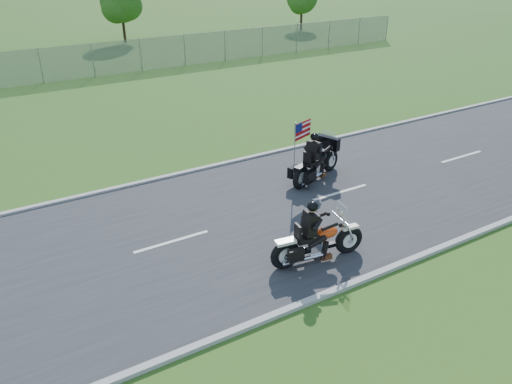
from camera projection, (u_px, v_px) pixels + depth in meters
ground at (235, 224)px, 14.86m from camera, size 420.00×420.00×0.00m
road at (235, 224)px, 14.85m from camera, size 120.00×8.00×0.04m
curb_north at (182, 174)px, 17.95m from camera, size 120.00×0.18×0.12m
curb_south at (316, 299)px, 11.72m from camera, size 120.00×0.18×0.12m
tree_fence_near at (121, 4)px, 39.30m from camera, size 3.52×3.28×4.75m
motorcycle_lead at (316, 242)px, 12.93m from camera, size 2.70×0.88×1.82m
motorcycle_follow at (316, 164)px, 17.33m from camera, size 2.60×1.33×2.25m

